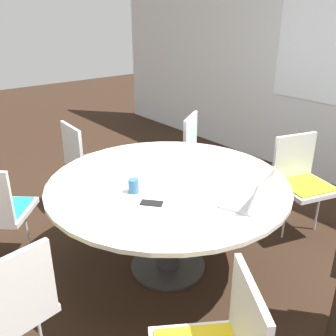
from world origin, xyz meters
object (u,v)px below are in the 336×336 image
Objects in this scene: chair_5 at (4,306)px; cell_phone at (152,203)px; chair_1 at (301,177)px; chair_2 at (202,149)px; laptop at (252,196)px; chair_3 at (86,158)px; coffee_cup at (134,186)px.

cell_phone is at bearing -4.93° from chair_5.
chair_1 and chair_2 have the same top height.
chair_1 is at bearing 85.60° from cell_phone.
chair_1 is at bearing 176.04° from laptop.
chair_3 is (-1.59, -1.23, 0.00)m from chair_1.
laptop is 2.59× the size of cell_phone.
chair_1 is at bearing 41.00° from chair_3.
coffee_cup is 0.21m from cell_phone.
laptop is 0.77m from coffee_cup.
cell_phone is (0.92, -1.34, 0.22)m from chair_2.
chair_5 is 0.98m from cell_phone.
laptop is 0.63m from cell_phone.
cell_phone is (-0.39, -0.49, -0.05)m from laptop.
laptop reaches higher than chair_2.
chair_1 reaches higher than coffee_cup.
chair_1 is 1.00× the size of chair_2.
coffee_cup reaches higher than cell_phone.
chair_1 is 2.01m from chair_3.
chair_2 is 9.32× the size of coffee_cup.
chair_3 is at bearing -102.68° from laptop.
laptop reaches higher than chair_3.
chair_2 is at bearing 14.63° from chair_5.
laptop is at bearing 9.15° from chair_3.
laptop reaches higher than chair_1.
chair_3 is at bearing 167.00° from coffee_cup.
laptop reaches higher than coffee_cup.
chair_5 is at bearing 16.01° from chair_1.
cell_phone is (-0.12, -1.53, 0.22)m from chair_1.
chair_1 is 1.58m from coffee_cup.
chair_1 is at bearing 78.14° from coffee_cup.
laptop is (1.31, -0.85, 0.27)m from chair_2.
chair_2 is 1.00× the size of chair_5.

